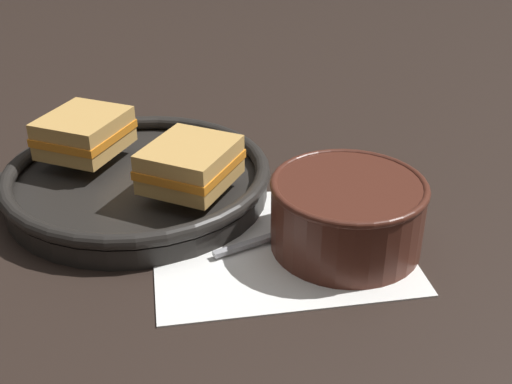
% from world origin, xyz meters
% --- Properties ---
extents(ground_plane, '(4.00, 4.00, 0.00)m').
position_xyz_m(ground_plane, '(0.00, 0.00, 0.00)').
color(ground_plane, black).
extents(napkin, '(0.30, 0.27, 0.00)m').
position_xyz_m(napkin, '(-0.02, -0.06, 0.00)').
color(napkin, white).
rests_on(napkin, ground_plane).
extents(soup_bowl, '(0.16, 0.16, 0.08)m').
position_xyz_m(soup_bowl, '(0.05, -0.09, 0.04)').
color(soup_bowl, '#4C2319').
rests_on(soup_bowl, ground_plane).
extents(spoon, '(0.18, 0.05, 0.01)m').
position_xyz_m(spoon, '(0.03, -0.05, 0.01)').
color(spoon, '#9E9EA3').
rests_on(spoon, napkin).
extents(skillet, '(0.45, 0.32, 0.04)m').
position_xyz_m(skillet, '(-0.14, 0.10, 0.02)').
color(skillet, black).
rests_on(skillet, ground_plane).
extents(sandwich_near_left, '(0.14, 0.14, 0.05)m').
position_xyz_m(sandwich_near_left, '(-0.08, 0.03, 0.07)').
color(sandwich_near_left, tan).
rests_on(sandwich_near_left, skillet).
extents(sandwich_near_right, '(0.13, 0.14, 0.05)m').
position_xyz_m(sandwich_near_right, '(-0.19, 0.16, 0.07)').
color(sandwich_near_right, tan).
rests_on(sandwich_near_right, skillet).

